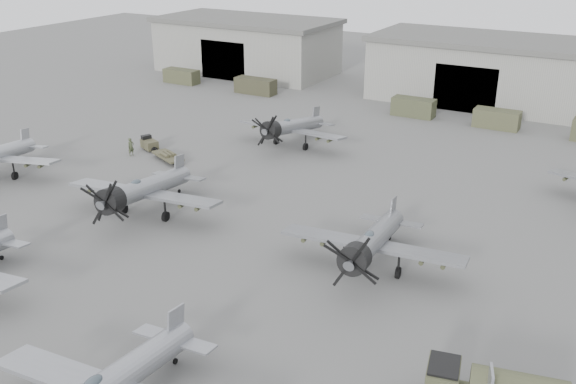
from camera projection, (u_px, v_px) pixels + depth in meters
name	position (u px, v px, depth m)	size (l,w,h in m)	color
ground	(215.00, 321.00, 39.61)	(220.00, 220.00, 0.00)	#61615E
hangar_left	(247.00, 45.00, 104.95)	(29.00, 14.80, 8.70)	gray
hangar_center	(480.00, 69.00, 87.56)	(29.00, 14.80, 8.70)	gray
support_truck_0	(181.00, 76.00, 98.61)	(5.60, 2.20, 2.12)	#45472E
support_truck_1	(255.00, 86.00, 92.41)	(6.06, 2.20, 2.24)	#393825
support_truck_3	(413.00, 107.00, 81.50)	(5.38, 2.20, 2.32)	#43472E
support_truck_4	(497.00, 119.00, 76.74)	(5.35, 2.20, 2.23)	#474930
aircraft_mid_1	(141.00, 190.00, 52.61)	(13.67, 12.30, 5.43)	gray
aircraft_mid_2	(371.00, 242.00, 44.16)	(13.18, 11.86, 5.24)	gray
aircraft_far_0	(290.00, 127.00, 69.58)	(12.63, 11.36, 5.06)	gray
tug_trailer	(156.00, 149.00, 68.23)	(7.49, 4.32, 1.52)	#48452F
ground_crew	(131.00, 147.00, 67.53)	(0.71, 0.47, 1.94)	#40492F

